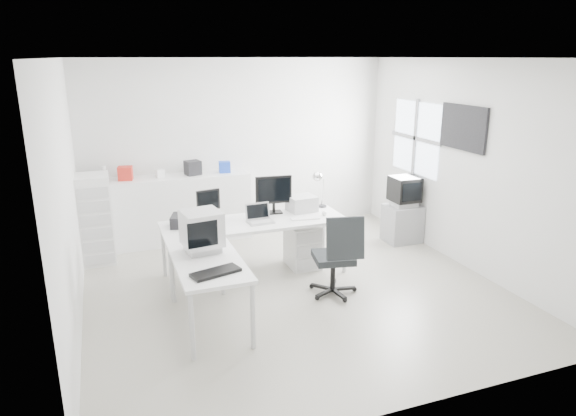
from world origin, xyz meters
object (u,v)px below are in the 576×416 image
object	(u,v)px
main_desk	(255,248)
crt_tv	(404,192)
lcd_monitor_large	(274,195)
laser_printer	(302,203)
side_desk	(209,292)
lcd_monitor_small	(208,206)
drawer_pedestal	(303,245)
laptop	(260,214)
crt_monitor	(202,232)
inkjet_printer	(188,220)
filing_cabinet	(96,219)
sideboard	(182,209)
tv_cabinet	(402,223)
office_chair	(333,253)

from	to	relation	value
main_desk	crt_tv	xyz separation A→B (m)	(2.54, 0.43, 0.43)
lcd_monitor_large	laser_printer	bearing A→B (deg)	1.07
side_desk	lcd_monitor_large	bearing A→B (deg)	48.37
lcd_monitor_small	lcd_monitor_large	bearing A→B (deg)	-10.91
lcd_monitor_small	lcd_monitor_large	distance (m)	0.90
drawer_pedestal	lcd_monitor_large	bearing A→B (deg)	150.26
laptop	crt_monitor	distance (m)	1.18
drawer_pedestal	inkjet_printer	bearing A→B (deg)	178.15
main_desk	crt_monitor	size ratio (longest dim) A/B	5.38
lcd_monitor_large	lcd_monitor_small	bearing A→B (deg)	-174.64
side_desk	laser_printer	distance (m)	2.13
crt_tv	filing_cabinet	xyz separation A→B (m)	(-4.50, 0.78, -0.18)
sideboard	tv_cabinet	bearing A→B (deg)	-20.70
lcd_monitor_large	filing_cabinet	xyz separation A→B (m)	(-2.31, 0.97, -0.38)
drawer_pedestal	inkjet_printer	size ratio (longest dim) A/B	1.48
main_desk	sideboard	bearing A→B (deg)	112.64
lcd_monitor_large	main_desk	bearing A→B (deg)	-139.10
crt_tv	inkjet_printer	bearing A→B (deg)	-174.38
inkjet_printer	laser_printer	bearing A→B (deg)	21.47
office_chair	crt_tv	xyz separation A→B (m)	(1.82, 1.32, 0.28)
office_chair	tv_cabinet	distance (m)	2.26
laptop	crt_tv	world-z (taller)	crt_tv
crt_tv	lcd_monitor_large	bearing A→B (deg)	-175.20
lcd_monitor_large	sideboard	size ratio (longest dim) A/B	0.25
drawer_pedestal	crt_monitor	distance (m)	1.91
crt_monitor	crt_tv	distance (m)	3.63
laptop	filing_cabinet	size ratio (longest dim) A/B	0.29
office_chair	filing_cabinet	world-z (taller)	filing_cabinet
main_desk	office_chair	world-z (taller)	office_chair
main_desk	side_desk	xyz separation A→B (m)	(-0.85, -1.10, 0.00)
filing_cabinet	laser_printer	bearing A→B (deg)	-20.20
lcd_monitor_small	office_chair	distance (m)	1.76
inkjet_printer	sideboard	xyz separation A→B (m)	(0.16, 1.56, -0.29)
lcd_monitor_large	filing_cabinet	bearing A→B (deg)	162.63
drawer_pedestal	tv_cabinet	xyz separation A→B (m)	(1.84, 0.38, -0.01)
main_desk	laser_printer	world-z (taller)	laser_printer
inkjet_printer	lcd_monitor_small	size ratio (longest dim) A/B	1.02
laptop	crt_tv	distance (m)	2.55
lcd_monitor_small	office_chair	bearing A→B (deg)	-52.69
lcd_monitor_large	crt_monitor	world-z (taller)	lcd_monitor_large
lcd_monitor_small	laser_printer	bearing A→B (deg)	-12.23
side_desk	filing_cabinet	size ratio (longest dim) A/B	1.11
crt_tv	filing_cabinet	bearing A→B (deg)	170.15
laser_printer	office_chair	world-z (taller)	office_chair
lcd_monitor_large	crt_tv	size ratio (longest dim) A/B	1.04
crt_tv	sideboard	size ratio (longest dim) A/B	0.24
main_desk	tv_cabinet	bearing A→B (deg)	9.68
sideboard	side_desk	bearing A→B (deg)	-93.30
lcd_monitor_large	crt_monitor	size ratio (longest dim) A/B	1.16
tv_cabinet	crt_tv	xyz separation A→B (m)	(0.00, 0.00, 0.52)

